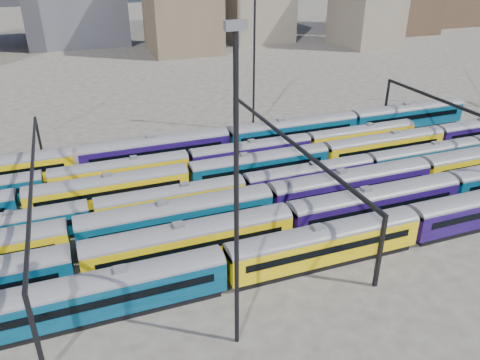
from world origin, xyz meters
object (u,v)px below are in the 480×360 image
object	(u,v)px
rake_0	(411,221)
rake_1	(289,219)
mast_2	(236,193)
rake_2	(269,198)

from	to	relation	value
rake_0	rake_1	size ratio (longest dim) A/B	0.96
rake_1	mast_2	distance (m)	19.40
rake_2	mast_2	size ratio (longest dim) A/B	5.21
rake_1	rake_2	xyz separation A→B (m)	(-0.10, 5.00, 0.01)
rake_0	rake_2	bearing A→B (deg)	141.22
rake_1	mast_2	xyz separation A→B (m)	(-10.45, -12.00, 11.10)
rake_1	mast_2	size ratio (longest dim) A/B	5.19
rake_0	rake_2	xyz separation A→B (m)	(-12.45, 10.00, 0.12)
rake_1	rake_2	distance (m)	5.00
rake_2	rake_0	bearing A→B (deg)	-38.78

